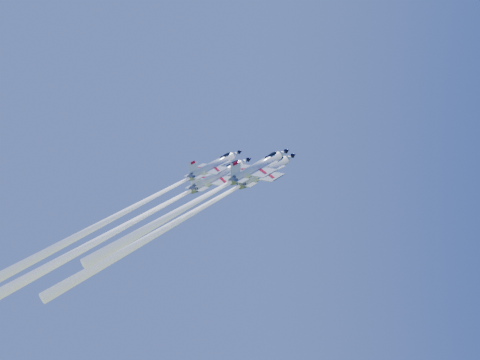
{
  "coord_description": "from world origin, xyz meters",
  "views": [
    {
      "loc": [
        -0.96,
        -107.77,
        79.83
      ],
      "look_at": [
        0.0,
        0.0,
        106.4
      ],
      "focal_mm": 40.0,
      "sensor_mm": 36.0,
      "label": 1
    }
  ],
  "objects_px": {
    "jet_slot": "(142,203)",
    "jet_lead": "(196,211)",
    "jet_right": "(206,196)",
    "jet_left": "(144,216)"
  },
  "relations": [
    {
      "from": "jet_lead",
      "to": "jet_right",
      "type": "xyz_separation_m",
      "value": [
        2.26,
        -7.07,
        1.49
      ]
    },
    {
      "from": "jet_left",
      "to": "jet_right",
      "type": "xyz_separation_m",
      "value": [
        12.66,
        -7.33,
        2.48
      ]
    },
    {
      "from": "jet_left",
      "to": "jet_right",
      "type": "relative_size",
      "value": 1.3
    },
    {
      "from": "jet_left",
      "to": "jet_slot",
      "type": "xyz_separation_m",
      "value": [
        1.07,
        -8.91,
        0.85
      ]
    },
    {
      "from": "jet_lead",
      "to": "jet_right",
      "type": "relative_size",
      "value": 1.29
    },
    {
      "from": "jet_slot",
      "to": "jet_lead",
      "type": "bearing_deg",
      "value": 90.57
    },
    {
      "from": "jet_lead",
      "to": "jet_right",
      "type": "distance_m",
      "value": 7.57
    },
    {
      "from": "jet_lead",
      "to": "jet_slot",
      "type": "bearing_deg",
      "value": -89.43
    },
    {
      "from": "jet_right",
      "to": "jet_lead",
      "type": "bearing_deg",
      "value": 155.48
    },
    {
      "from": "jet_lead",
      "to": "jet_slot",
      "type": "xyz_separation_m",
      "value": [
        -9.33,
        -8.65,
        -0.14
      ]
    }
  ]
}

